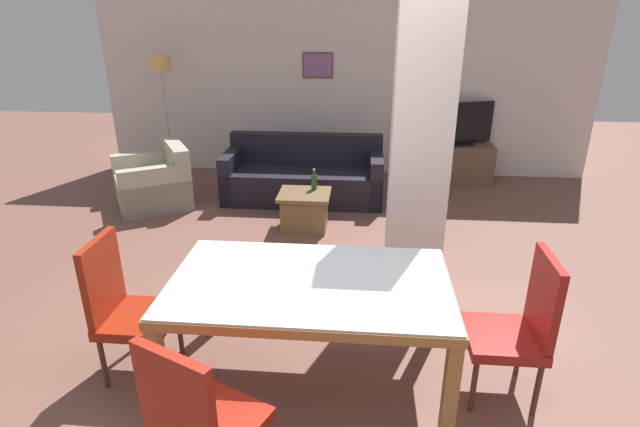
% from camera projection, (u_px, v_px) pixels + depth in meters
% --- Properties ---
extents(ground_plane, '(18.00, 18.00, 0.00)m').
position_uv_depth(ground_plane, '(311.00, 379.00, 3.41)').
color(ground_plane, brown).
extents(back_wall, '(7.20, 0.09, 2.70)m').
position_uv_depth(back_wall, '(344.00, 83.00, 7.29)').
color(back_wall, silver).
rests_on(back_wall, ground_plane).
extents(divider_pillar, '(0.48, 0.31, 2.70)m').
position_uv_depth(divider_pillar, '(421.00, 141.00, 4.07)').
color(divider_pillar, silver).
rests_on(divider_pillar, ground_plane).
extents(dining_table, '(1.77, 1.04, 0.78)m').
position_uv_depth(dining_table, '(310.00, 300.00, 3.17)').
color(dining_table, '#A16C37').
rests_on(dining_table, ground_plane).
extents(dining_chair_near_left, '(0.61, 0.61, 1.00)m').
position_uv_depth(dining_chair_near_left, '(199.00, 420.00, 2.38)').
color(dining_chair_near_left, maroon).
rests_on(dining_chair_near_left, ground_plane).
extents(dining_chair_head_right, '(0.46, 0.46, 1.00)m').
position_uv_depth(dining_chair_head_right, '(519.00, 324.00, 3.10)').
color(dining_chair_head_right, maroon).
rests_on(dining_chair_head_right, ground_plane).
extents(dining_chair_head_left, '(0.46, 0.46, 1.00)m').
position_uv_depth(dining_chair_head_left, '(124.00, 304.00, 3.31)').
color(dining_chair_head_left, maroon).
rests_on(dining_chair_head_left, ground_plane).
extents(sofa, '(2.05, 0.88, 0.80)m').
position_uv_depth(sofa, '(304.00, 178.00, 6.61)').
color(sofa, black).
rests_on(sofa, ground_plane).
extents(armchair, '(1.19, 1.21, 0.77)m').
position_uv_depth(armchair, '(155.00, 184.00, 6.39)').
color(armchair, '#ACA691').
rests_on(armchair, ground_plane).
extents(coffee_table, '(0.58, 0.52, 0.43)m').
position_uv_depth(coffee_table, '(305.00, 210.00, 5.70)').
color(coffee_table, brown).
rests_on(coffee_table, ground_plane).
extents(bottle, '(0.07, 0.07, 0.24)m').
position_uv_depth(bottle, '(314.00, 181.00, 5.71)').
color(bottle, '#194C23').
rests_on(bottle, coffee_table).
extents(tv_stand, '(1.01, 0.40, 0.53)m').
position_uv_depth(tv_stand, '(457.00, 163.00, 7.31)').
color(tv_stand, brown).
rests_on(tv_stand, ground_plane).
extents(tv_screen, '(0.94, 0.37, 0.61)m').
position_uv_depth(tv_screen, '(461.00, 124.00, 7.10)').
color(tv_screen, black).
rests_on(tv_screen, tv_stand).
extents(floor_lamp, '(0.29, 0.29, 1.77)m').
position_uv_depth(floor_lamp, '(162.00, 76.00, 7.07)').
color(floor_lamp, '#B7B7BC').
rests_on(floor_lamp, ground_plane).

